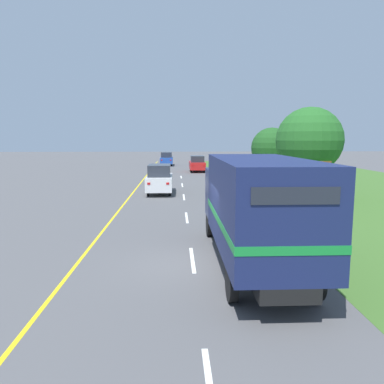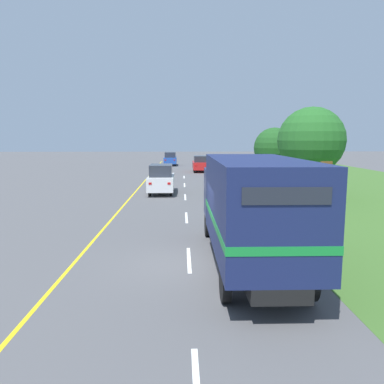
# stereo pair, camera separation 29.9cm
# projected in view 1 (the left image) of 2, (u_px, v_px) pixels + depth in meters

# --- Properties ---
(ground_plane) EXTENTS (200.00, 200.00, 0.00)m
(ground_plane) POSITION_uv_depth(u_px,v_px,m) (193.00, 264.00, 11.90)
(ground_plane) COLOR #515154
(grass_shoulder) EXTENTS (20.00, 69.84, 0.01)m
(grass_shoulder) POSITION_uv_depth(u_px,v_px,m) (349.00, 187.00, 30.75)
(grass_shoulder) COLOR #3D6628
(grass_shoulder) RESTS_ON ground
(edge_line_yellow) EXTENTS (0.12, 69.84, 0.01)m
(edge_line_yellow) POSITION_uv_depth(u_px,v_px,m) (137.00, 188.00, 30.01)
(edge_line_yellow) COLOR yellow
(edge_line_yellow) RESTS_ON ground
(centre_dash_near) EXTENTS (0.12, 2.60, 0.01)m
(centre_dash_near) POSITION_uv_depth(u_px,v_px,m) (192.00, 259.00, 12.36)
(centre_dash_near) COLOR white
(centre_dash_near) RESTS_ON ground
(centre_dash_mid_a) EXTENTS (0.12, 2.60, 0.01)m
(centre_dash_mid_a) POSITION_uv_depth(u_px,v_px,m) (187.00, 217.00, 18.88)
(centre_dash_mid_a) COLOR white
(centre_dash_mid_a) RESTS_ON ground
(centre_dash_mid_b) EXTENTS (0.12, 2.60, 0.01)m
(centre_dash_mid_b) POSITION_uv_depth(u_px,v_px,m) (184.00, 197.00, 25.41)
(centre_dash_mid_b) COLOR white
(centre_dash_mid_b) RESTS_ON ground
(centre_dash_far) EXTENTS (0.12, 2.60, 0.01)m
(centre_dash_far) POSITION_uv_depth(u_px,v_px,m) (182.00, 185.00, 31.93)
(centre_dash_far) COLOR white
(centre_dash_far) RESTS_ON ground
(centre_dash_farthest) EXTENTS (0.12, 2.60, 0.01)m
(centre_dash_farthest) POSITION_uv_depth(u_px,v_px,m) (181.00, 177.00, 38.46)
(centre_dash_farthest) COLOR white
(centre_dash_farthest) RESTS_ON ground
(horse_trailer_truck) EXTENTS (2.43, 8.34, 3.40)m
(horse_trailer_truck) POSITION_uv_depth(u_px,v_px,m) (254.00, 206.00, 11.46)
(horse_trailer_truck) COLOR black
(horse_trailer_truck) RESTS_ON ground
(lead_car_white) EXTENTS (1.80, 4.39, 2.10)m
(lead_car_white) POSITION_uv_depth(u_px,v_px,m) (160.00, 179.00, 26.97)
(lead_car_white) COLOR black
(lead_car_white) RESTS_ON ground
(lead_car_red_ahead) EXTENTS (1.80, 4.43, 1.90)m
(lead_car_red_ahead) POSITION_uv_depth(u_px,v_px,m) (197.00, 164.00, 44.52)
(lead_car_red_ahead) COLOR black
(lead_car_red_ahead) RESTS_ON ground
(lead_car_blue_ahead) EXTENTS (1.80, 4.46, 1.95)m
(lead_car_blue_ahead) POSITION_uv_depth(u_px,v_px,m) (167.00, 159.00, 54.54)
(lead_car_blue_ahead) COLOR black
(lead_car_blue_ahead) RESTS_ON ground
(highway_sign) EXTENTS (1.97, 0.09, 2.75)m
(highway_sign) POSITION_uv_depth(u_px,v_px,m) (313.00, 180.00, 20.17)
(highway_sign) COLOR #9E9EA3
(highway_sign) RESTS_ON ground
(roadside_tree_near) EXTENTS (4.39, 4.39, 6.01)m
(roadside_tree_near) POSITION_uv_depth(u_px,v_px,m) (309.00, 141.00, 24.72)
(roadside_tree_near) COLOR brown
(roadside_tree_near) RESTS_ON ground
(roadside_tree_mid) EXTENTS (3.59, 3.59, 4.91)m
(roadside_tree_mid) POSITION_uv_depth(u_px,v_px,m) (271.00, 148.00, 33.36)
(roadside_tree_mid) COLOR brown
(roadside_tree_mid) RESTS_ON ground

